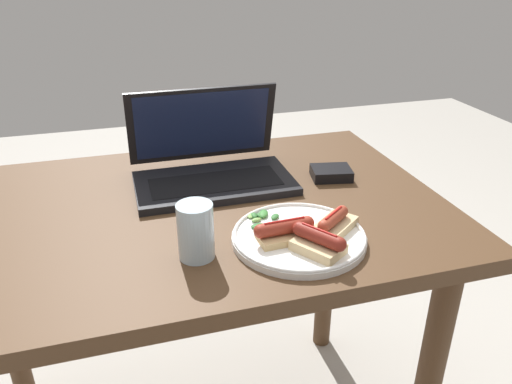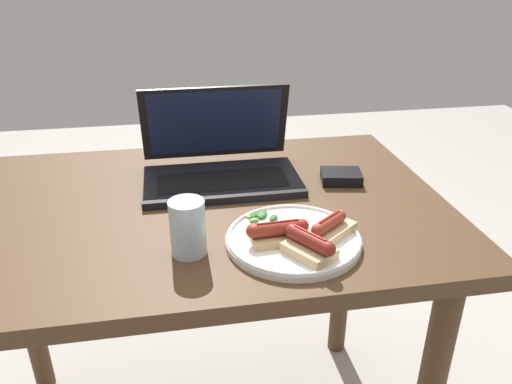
% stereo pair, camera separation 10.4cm
% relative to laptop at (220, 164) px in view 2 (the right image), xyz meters
% --- Properties ---
extents(desk, '(1.17, 0.75, 0.77)m').
position_rel_laptop_xyz_m(desk, '(-0.09, -0.12, -0.15)').
color(desk, '#4C331E').
rests_on(desk, ground_plane).
extents(laptop, '(0.38, 0.27, 0.22)m').
position_rel_laptop_xyz_m(laptop, '(0.00, 0.00, 0.00)').
color(laptop, black).
rests_on(laptop, desk).
extents(plate, '(0.26, 0.26, 0.02)m').
position_rel_laptop_xyz_m(plate, '(0.11, -0.33, -0.03)').
color(plate, white).
rests_on(plate, desk).
extents(sausage_toast_left, '(0.12, 0.06, 0.04)m').
position_rel_laptop_xyz_m(sausage_toast_left, '(0.07, -0.34, -0.01)').
color(sausage_toast_left, tan).
rests_on(sausage_toast_left, plate).
extents(sausage_toast_middle, '(0.10, 0.11, 0.05)m').
position_rel_laptop_xyz_m(sausage_toast_middle, '(0.12, -0.39, -0.01)').
color(sausage_toast_middle, '#D6B784').
rests_on(sausage_toast_middle, plate).
extents(sausage_toast_right, '(0.13, 0.12, 0.04)m').
position_rel_laptop_xyz_m(sausage_toast_right, '(0.18, -0.34, -0.01)').
color(sausage_toast_right, '#D6B784').
rests_on(sausage_toast_right, plate).
extents(salad_pile, '(0.07, 0.08, 0.01)m').
position_rel_laptop_xyz_m(salad_pile, '(0.05, -0.25, -0.02)').
color(salad_pile, '#387A33').
rests_on(salad_pile, plate).
extents(drinking_glass, '(0.07, 0.07, 0.11)m').
position_rel_laptop_xyz_m(drinking_glass, '(-0.09, -0.33, 0.01)').
color(drinking_glass, silver).
rests_on(drinking_glass, desk).
extents(external_drive, '(0.11, 0.09, 0.03)m').
position_rel_laptop_xyz_m(external_drive, '(0.29, -0.07, -0.03)').
color(external_drive, black).
rests_on(external_drive, desk).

